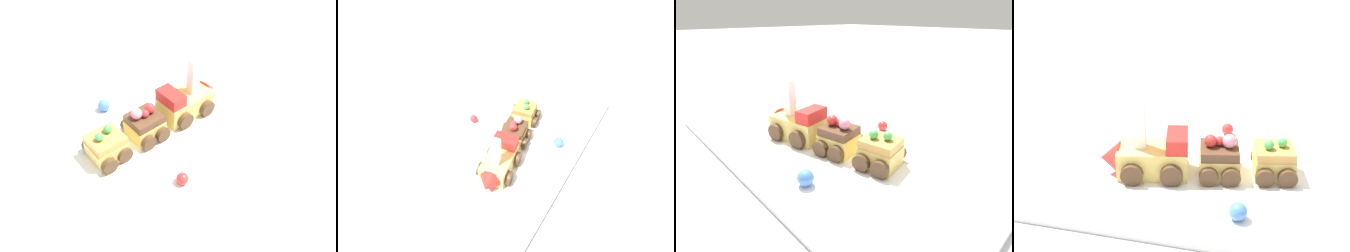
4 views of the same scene
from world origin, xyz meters
TOP-DOWN VIEW (x-y plane):
  - ground_plane at (0.00, 0.00)m, footprint 10.00×10.00m
  - display_board at (0.00, 0.00)m, footprint 0.66×0.42m
  - cake_train_locomotive at (0.06, 0.07)m, footprint 0.15×0.10m
  - cake_car_chocolate at (-0.05, 0.04)m, footprint 0.08×0.09m
  - cake_car_caramel at (-0.13, 0.03)m, footprint 0.08×0.09m
  - gumball_blue at (-0.09, 0.15)m, footprint 0.03×0.03m
  - gumball_red at (-0.04, -0.09)m, footprint 0.02×0.02m

SIDE VIEW (x-z plane):
  - ground_plane at x=0.00m, z-range 0.00..0.00m
  - display_board at x=0.00m, z-range 0.00..0.01m
  - gumball_red at x=-0.04m, z-range 0.01..0.03m
  - gumball_blue at x=-0.09m, z-range 0.01..0.04m
  - cake_car_caramel at x=-0.13m, z-range 0.00..0.07m
  - cake_car_chocolate at x=-0.05m, z-range 0.00..0.07m
  - cake_train_locomotive at x=0.06m, z-range -0.02..0.10m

